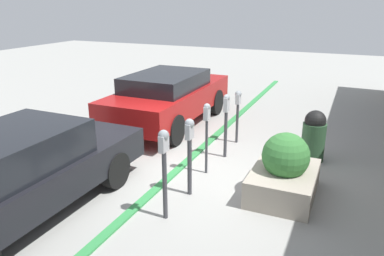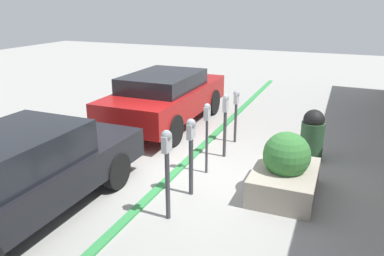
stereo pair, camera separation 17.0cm
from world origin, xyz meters
TOP-DOWN VIEW (x-y plane):
  - ground_plane at (0.00, 0.00)m, footprint 40.00×40.00m
  - curb_strip at (0.00, 0.08)m, footprint 19.00×0.16m
  - parking_meter_nearest at (-1.84, -0.51)m, footprint 0.19×0.17m
  - parking_meter_second at (-0.98, -0.54)m, footprint 0.20×0.17m
  - parking_meter_middle at (-0.04, -0.49)m, footprint 0.15×0.13m
  - parking_meter_fourth at (0.89, -0.57)m, footprint 0.16×0.14m
  - parking_meter_farthest at (1.85, -0.53)m, footprint 0.18×0.15m
  - planter_box at (-0.35, -2.08)m, footprint 1.53×1.08m
  - parked_car_front at (-2.79, 1.62)m, footprint 4.71×1.80m
  - parked_car_middle at (2.46, 1.63)m, footprint 4.56×1.94m
  - trash_bin at (1.49, -2.35)m, footprint 0.50×0.50m

SIDE VIEW (x-z plane):
  - ground_plane at x=0.00m, z-range 0.00..0.00m
  - curb_strip at x=0.00m, z-range 0.00..0.04m
  - planter_box at x=-0.35m, z-range -0.13..1.04m
  - trash_bin at x=1.49m, z-range 0.00..1.12m
  - parked_car_front at x=-2.79m, z-range 0.04..1.49m
  - parked_car_middle at x=2.46m, z-range 0.07..1.53m
  - parking_meter_farthest at x=1.85m, z-range 0.28..1.57m
  - parking_meter_fourth at x=0.89m, z-range 0.24..1.66m
  - parking_meter_second at x=-0.98m, z-range 0.26..1.68m
  - parking_meter_nearest at x=-1.84m, z-range 0.29..1.77m
  - parking_meter_middle at x=-0.04m, z-range 0.33..1.77m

